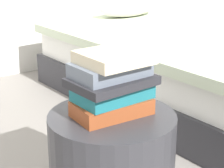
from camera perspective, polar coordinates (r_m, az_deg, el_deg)
The scene contains 7 objects.
bed at distance 2.89m, azimuth 12.32°, elevation 2.79°, with size 1.60×2.05×0.62m.
side_table at distance 1.59m, azimuth -0.00°, elevation -11.43°, with size 0.48×0.48×0.43m, color #333338.
book_rust at distance 1.49m, azimuth -0.03°, elevation -3.30°, with size 0.28×0.16×0.06m, color #994723.
book_teal at distance 1.48m, azimuth 0.11°, elevation -1.12°, with size 0.27×0.17×0.06m, color #1E727F.
book_charcoal at distance 1.45m, azimuth -0.05°, elevation 0.43°, with size 0.30×0.20×0.03m, color #28282D.
book_slate at distance 1.44m, azimuth -0.36°, elevation 2.03°, with size 0.27×0.17×0.05m, color slate.
book_cream at distance 1.42m, azimuth 0.33°, elevation 3.78°, with size 0.23×0.20×0.04m, color beige.
Camera 1 is at (-0.80, -1.11, 1.02)m, focal length 65.00 mm.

